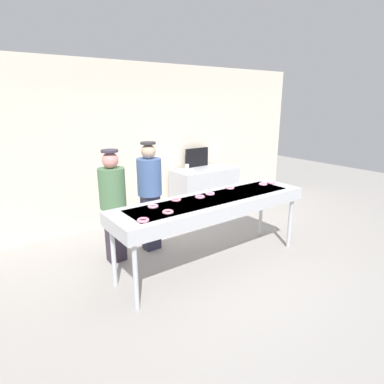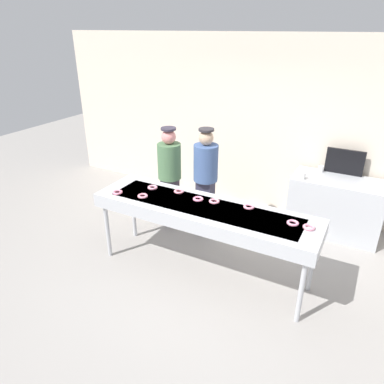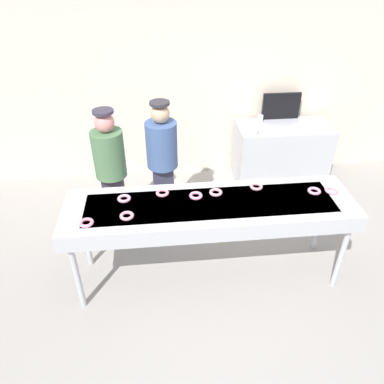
{
  "view_description": "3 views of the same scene",
  "coord_description": "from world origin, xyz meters",
  "px_view_note": "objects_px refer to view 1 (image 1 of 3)",
  "views": [
    {
      "loc": [
        -2.6,
        -3.09,
        2.2
      ],
      "look_at": [
        -0.15,
        0.26,
        1.01
      ],
      "focal_mm": 30.1,
      "sensor_mm": 36.0,
      "label": 1
    },
    {
      "loc": [
        1.66,
        -3.38,
        2.91
      ],
      "look_at": [
        -0.26,
        0.19,
        1.01
      ],
      "focal_mm": 33.18,
      "sensor_mm": 36.0,
      "label": 2
    },
    {
      "loc": [
        -0.46,
        -2.82,
        3.02
      ],
      "look_at": [
        -0.15,
        0.27,
        0.91
      ],
      "focal_mm": 34.6,
      "sensor_mm": 36.0,
      "label": 3
    }
  ],
  "objects_px": {
    "strawberry_donut_5": "(271,182)",
    "strawberry_donut_7": "(153,206)",
    "strawberry_donut_4": "(210,194)",
    "worker_assistant": "(113,200)",
    "worker_baker": "(150,190)",
    "strawberry_donut_3": "(143,220)",
    "paper_cup_1": "(187,167)",
    "strawberry_donut_0": "(200,197)",
    "menu_display": "(197,157)",
    "prep_counter": "(205,190)",
    "fryer_conveyor": "(213,205)",
    "strawberry_donut_8": "(263,184)",
    "paper_cup_0": "(192,171)",
    "strawberry_donut_1": "(230,188)",
    "strawberry_donut_2": "(176,200)",
    "strawberry_donut_6": "(168,212)"
  },
  "relations": [
    {
      "from": "strawberry_donut_5",
      "to": "strawberry_donut_7",
      "type": "bearing_deg",
      "value": 178.07
    },
    {
      "from": "strawberry_donut_4",
      "to": "worker_assistant",
      "type": "bearing_deg",
      "value": 145.99
    },
    {
      "from": "worker_baker",
      "to": "strawberry_donut_4",
      "type": "bearing_deg",
      "value": 110.4
    },
    {
      "from": "strawberry_donut_3",
      "to": "strawberry_donut_4",
      "type": "height_order",
      "value": "same"
    },
    {
      "from": "strawberry_donut_7",
      "to": "paper_cup_1",
      "type": "bearing_deg",
      "value": 45.65
    },
    {
      "from": "strawberry_donut_4",
      "to": "strawberry_donut_7",
      "type": "xyz_separation_m",
      "value": [
        -0.89,
        -0.01,
        0.0
      ]
    },
    {
      "from": "strawberry_donut_0",
      "to": "menu_display",
      "type": "distance_m",
      "value": 2.46
    },
    {
      "from": "prep_counter",
      "to": "menu_display",
      "type": "bearing_deg",
      "value": 90.0
    },
    {
      "from": "fryer_conveyor",
      "to": "paper_cup_1",
      "type": "bearing_deg",
      "value": 63.26
    },
    {
      "from": "strawberry_donut_4",
      "to": "fryer_conveyor",
      "type": "bearing_deg",
      "value": -116.55
    },
    {
      "from": "strawberry_donut_8",
      "to": "paper_cup_0",
      "type": "height_order",
      "value": "strawberry_donut_8"
    },
    {
      "from": "strawberry_donut_7",
      "to": "strawberry_donut_8",
      "type": "distance_m",
      "value": 1.87
    },
    {
      "from": "strawberry_donut_1",
      "to": "strawberry_donut_4",
      "type": "height_order",
      "value": "same"
    },
    {
      "from": "strawberry_donut_2",
      "to": "strawberry_donut_3",
      "type": "relative_size",
      "value": 1.0
    },
    {
      "from": "strawberry_donut_2",
      "to": "strawberry_donut_6",
      "type": "xyz_separation_m",
      "value": [
        -0.33,
        -0.34,
        0.0
      ]
    },
    {
      "from": "fryer_conveyor",
      "to": "worker_assistant",
      "type": "xyz_separation_m",
      "value": [
        -1.01,
        0.88,
        0.03
      ]
    },
    {
      "from": "menu_display",
      "to": "strawberry_donut_3",
      "type": "bearing_deg",
      "value": -136.85
    },
    {
      "from": "strawberry_donut_0",
      "to": "worker_assistant",
      "type": "bearing_deg",
      "value": 139.0
    },
    {
      "from": "strawberry_donut_3",
      "to": "worker_baker",
      "type": "relative_size",
      "value": 0.08
    },
    {
      "from": "fryer_conveyor",
      "to": "strawberry_donut_5",
      "type": "distance_m",
      "value": 1.23
    },
    {
      "from": "strawberry_donut_4",
      "to": "paper_cup_1",
      "type": "bearing_deg",
      "value": 63.25
    },
    {
      "from": "worker_assistant",
      "to": "paper_cup_1",
      "type": "distance_m",
      "value": 2.32
    },
    {
      "from": "worker_baker",
      "to": "strawberry_donut_7",
      "type": "bearing_deg",
      "value": 51.24
    },
    {
      "from": "fryer_conveyor",
      "to": "strawberry_donut_3",
      "type": "distance_m",
      "value": 1.15
    },
    {
      "from": "worker_baker",
      "to": "strawberry_donut_2",
      "type": "bearing_deg",
      "value": 75.79
    },
    {
      "from": "strawberry_donut_4",
      "to": "strawberry_donut_5",
      "type": "distance_m",
      "value": 1.15
    },
    {
      "from": "strawberry_donut_3",
      "to": "worker_baker",
      "type": "bearing_deg",
      "value": 58.02
    },
    {
      "from": "strawberry_donut_0",
      "to": "strawberry_donut_6",
      "type": "height_order",
      "value": "same"
    },
    {
      "from": "strawberry_donut_8",
      "to": "worker_assistant",
      "type": "bearing_deg",
      "value": 158.56
    },
    {
      "from": "strawberry_donut_5",
      "to": "strawberry_donut_7",
      "type": "xyz_separation_m",
      "value": [
        -2.04,
        0.07,
        0.0
      ]
    },
    {
      "from": "strawberry_donut_2",
      "to": "strawberry_donut_1",
      "type": "bearing_deg",
      "value": 1.05
    },
    {
      "from": "strawberry_donut_2",
      "to": "strawberry_donut_5",
      "type": "xyz_separation_m",
      "value": [
        1.67,
        -0.13,
        0.0
      ]
    },
    {
      "from": "strawberry_donut_2",
      "to": "paper_cup_1",
      "type": "distance_m",
      "value": 2.33
    },
    {
      "from": "strawberry_donut_0",
      "to": "prep_counter",
      "type": "relative_size",
      "value": 0.1
    },
    {
      "from": "fryer_conveyor",
      "to": "strawberry_donut_7",
      "type": "distance_m",
      "value": 0.84
    },
    {
      "from": "strawberry_donut_8",
      "to": "paper_cup_1",
      "type": "distance_m",
      "value": 1.93
    },
    {
      "from": "strawberry_donut_2",
      "to": "paper_cup_1",
      "type": "height_order",
      "value": "strawberry_donut_2"
    },
    {
      "from": "worker_assistant",
      "to": "prep_counter",
      "type": "relative_size",
      "value": 1.2
    },
    {
      "from": "strawberry_donut_6",
      "to": "strawberry_donut_7",
      "type": "relative_size",
      "value": 1.0
    },
    {
      "from": "strawberry_donut_0",
      "to": "paper_cup_1",
      "type": "xyz_separation_m",
      "value": [
        1.14,
        1.89,
        -0.05
      ]
    },
    {
      "from": "strawberry_donut_6",
      "to": "paper_cup_0",
      "type": "xyz_separation_m",
      "value": [
        1.61,
        1.73,
        -0.05
      ]
    },
    {
      "from": "strawberry_donut_0",
      "to": "strawberry_donut_1",
      "type": "bearing_deg",
      "value": 8.95
    },
    {
      "from": "strawberry_donut_4",
      "to": "strawberry_donut_6",
      "type": "distance_m",
      "value": 0.9
    },
    {
      "from": "menu_display",
      "to": "strawberry_donut_2",
      "type": "bearing_deg",
      "value": -132.96
    },
    {
      "from": "strawberry_donut_2",
      "to": "strawberry_donut_4",
      "type": "xyz_separation_m",
      "value": [
        0.52,
        -0.04,
        0.0
      ]
    },
    {
      "from": "fryer_conveyor",
      "to": "strawberry_donut_6",
      "type": "xyz_separation_m",
      "value": [
        -0.78,
        -0.14,
        0.1
      ]
    },
    {
      "from": "strawberry_donut_3",
      "to": "prep_counter",
      "type": "height_order",
      "value": "strawberry_donut_3"
    },
    {
      "from": "strawberry_donut_3",
      "to": "menu_display",
      "type": "height_order",
      "value": "menu_display"
    },
    {
      "from": "strawberry_donut_6",
      "to": "worker_baker",
      "type": "bearing_deg",
      "value": 71.53
    },
    {
      "from": "strawberry_donut_6",
      "to": "worker_baker",
      "type": "distance_m",
      "value": 1.13
    }
  ]
}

